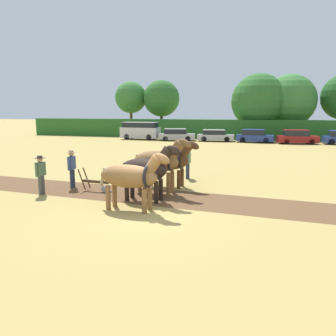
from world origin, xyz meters
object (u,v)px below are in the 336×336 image
at_px(tree_far_left, 131,98).
at_px(tree_center, 290,101).
at_px(draft_horse_lead_right, 146,169).
at_px(plow, 98,185).
at_px(draft_horse_trail_left, 158,161).
at_px(parked_car_center, 255,136).
at_px(tree_left, 161,98).
at_px(farmer_beside_team, 188,161).
at_px(draft_horse_lead_left, 131,176).
at_px(parked_car_left, 176,135).
at_px(tree_center_left, 259,101).
at_px(draft_horse_trail_right, 169,160).
at_px(parked_car_center_right, 297,137).
at_px(parked_car_center_left, 215,136).
at_px(parked_van, 140,130).
at_px(farmer_at_plow, 72,165).
at_px(farmer_onlooker_left, 41,172).

bearing_deg(tree_far_left, tree_center, -1.20).
xyz_separation_m(draft_horse_lead_right, plow, (-2.65, 0.83, -1.00)).
height_order(draft_horse_trail_left, parked_car_center, draft_horse_trail_left).
bearing_deg(plow, draft_horse_lead_right, -14.28).
bearing_deg(tree_left, farmer_beside_team, -69.93).
distance_m(draft_horse_lead_left, parked_car_left, 29.58).
bearing_deg(tree_center_left, draft_horse_trail_right, -95.96).
bearing_deg(parked_car_left, tree_center_left, 24.77).
xyz_separation_m(tree_far_left, parked_car_center_right, (23.88, -8.77, -5.01)).
bearing_deg(draft_horse_trail_right, tree_center, 80.39).
distance_m(parked_car_center_left, parked_car_center, 4.69).
distance_m(draft_horse_trail_right, parked_car_center_right, 25.93).
relative_size(tree_left, parked_van, 1.62).
height_order(tree_center, draft_horse_trail_left, tree_center).
bearing_deg(draft_horse_lead_left, draft_horse_lead_right, 89.72).
distance_m(tree_far_left, parked_van, 10.44).
relative_size(farmer_at_plow, parked_car_center_left, 0.40).
distance_m(tree_center, draft_horse_trail_left, 35.34).
height_order(tree_center_left, farmer_at_plow, tree_center_left).
relative_size(tree_center_left, farmer_onlooker_left, 5.06).
distance_m(draft_horse_trail_right, plow, 3.52).
xyz_separation_m(farmer_beside_team, farmer_onlooker_left, (-5.39, -5.21, 0.04)).
distance_m(tree_left, parked_car_center_left, 13.66).
height_order(draft_horse_lead_right, parked_car_center, draft_horse_lead_right).
height_order(tree_left, farmer_beside_team, tree_left).
bearing_deg(draft_horse_trail_left, farmer_at_plow, -175.21).
bearing_deg(tree_center_left, tree_left, 173.14).
bearing_deg(tree_left, parked_car_left, -61.58).
height_order(draft_horse_lead_left, parked_car_left, draft_horse_lead_left).
bearing_deg(farmer_beside_team, draft_horse_trail_right, -98.98).
height_order(plow, farmer_beside_team, farmer_beside_team).
relative_size(plow, parked_car_left, 0.33).
distance_m(tree_center_left, farmer_at_plow, 34.56).
bearing_deg(tree_center, draft_horse_lead_left, -101.58).
xyz_separation_m(draft_horse_lead_right, parked_car_center_right, (7.99, 27.44, -0.56)).
height_order(tree_center_left, parked_car_center_right, tree_center_left).
relative_size(tree_center, farmer_at_plow, 4.75).
bearing_deg(plow, tree_center, 76.75).
height_order(tree_center, parked_car_left, tree_center).
distance_m(tree_left, farmer_onlooker_left, 37.55).
bearing_deg(parked_car_center_left, parked_van, 174.15).
xyz_separation_m(draft_horse_lead_right, parked_car_left, (-6.15, 27.58, -0.59)).
bearing_deg(parked_van, draft_horse_trail_left, -64.37).
bearing_deg(parked_car_center_left, draft_horse_trail_left, -92.37).
height_order(tree_left, draft_horse_lead_left, tree_left).
height_order(parked_car_left, parked_car_center, parked_car_center).
relative_size(farmer_onlooker_left, parked_car_center_left, 0.38).
xyz_separation_m(tree_center, farmer_beside_team, (-6.93, -30.84, -4.09)).
bearing_deg(draft_horse_trail_left, farmer_beside_team, 84.60).
xyz_separation_m(draft_horse_lead_left, farmer_at_plow, (-4.17, 2.60, -0.20)).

